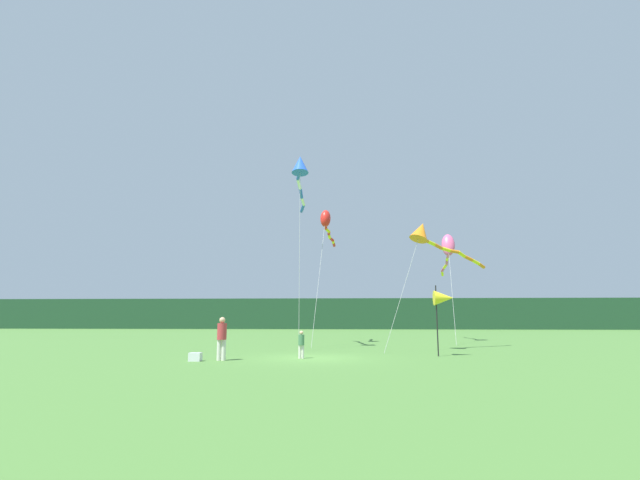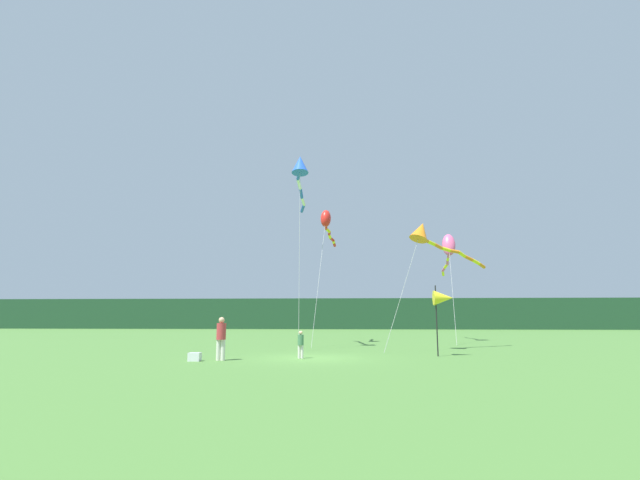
# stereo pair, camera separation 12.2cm
# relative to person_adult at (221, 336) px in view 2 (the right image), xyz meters

# --- Properties ---
(ground_plane) EXTENTS (120.00, 120.00, 0.00)m
(ground_plane) POSITION_rel_person_adult_xyz_m (3.66, 1.41, -1.00)
(ground_plane) COLOR #477533
(distant_treeline) EXTENTS (108.00, 3.54, 4.22)m
(distant_treeline) POSITION_rel_person_adult_xyz_m (3.66, 46.41, 1.11)
(distant_treeline) COLOR #1E4228
(distant_treeline) RESTS_ON ground
(person_adult) EXTENTS (0.39, 0.39, 1.79)m
(person_adult) POSITION_rel_person_adult_xyz_m (0.00, 0.00, 0.00)
(person_adult) COLOR silver
(person_adult) RESTS_ON ground
(person_child) EXTENTS (0.26, 0.26, 1.19)m
(person_child) POSITION_rel_person_adult_xyz_m (3.24, 1.16, -0.33)
(person_child) COLOR silver
(person_child) RESTS_ON ground
(cooler_box) EXTENTS (0.48, 0.38, 0.34)m
(cooler_box) POSITION_rel_person_adult_xyz_m (-0.99, -0.32, -0.83)
(cooler_box) COLOR silver
(cooler_box) RESTS_ON ground
(banner_flag_pole) EXTENTS (0.90, 0.70, 3.25)m
(banner_flag_pole) POSITION_rel_person_adult_xyz_m (9.78, 2.65, 1.64)
(banner_flag_pole) COLOR black
(banner_flag_pole) RESTS_ON ground
(kite_rainbow) EXTENTS (1.21, 8.91, 7.95)m
(kite_rainbow) POSITION_rel_person_adult_xyz_m (12.73, 15.04, 5.83)
(kite_rainbow) COLOR #B2B2B2
(kite_rainbow) RESTS_ON ground
(kite_orange) EXTENTS (6.64, 5.06, 7.12)m
(kite_orange) POSITION_rel_person_adult_xyz_m (9.71, 6.14, 5.28)
(kite_orange) COLOR #B2B2B2
(kite_orange) RESTS_ON ground
(kite_red) EXTENTS (1.23, 7.73, 9.21)m
(kite_red) POSITION_rel_person_adult_xyz_m (3.81, 11.99, 7.32)
(kite_red) COLOR #B2B2B2
(kite_red) RESTS_ON ground
(kite_blue) EXTENTS (1.13, 7.05, 11.39)m
(kite_blue) POSITION_rel_person_adult_xyz_m (2.48, 7.21, 9.58)
(kite_blue) COLOR #B2B2B2
(kite_blue) RESTS_ON ground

